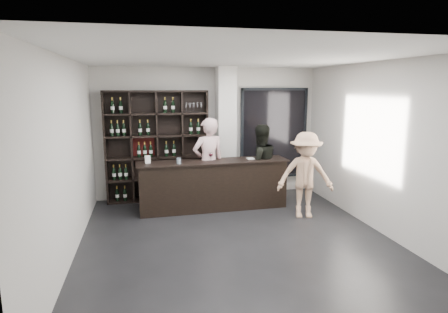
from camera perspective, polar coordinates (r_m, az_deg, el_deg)
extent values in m
cube|color=black|center=(6.26, 2.02, -12.73)|extent=(5.00, 5.50, 0.01)
cube|color=silver|center=(8.30, 0.28, 3.50)|extent=(0.40, 0.40, 2.90)
cube|color=black|center=(8.84, 7.60, 3.52)|extent=(1.60, 0.08, 2.10)
cube|color=black|center=(8.84, 7.60, 3.52)|extent=(1.48, 0.02, 1.98)
cube|color=black|center=(7.65, -1.63, -4.46)|extent=(2.97, 0.56, 0.98)
cube|color=black|center=(7.54, -1.65, -0.77)|extent=(3.05, 0.64, 0.03)
imported|color=#CBA3A3|center=(7.69, -2.38, -1.00)|extent=(0.76, 0.59, 1.86)
imported|color=black|center=(7.96, 5.46, -1.23)|extent=(0.92, 0.76, 1.70)
imported|color=tan|center=(7.26, 12.29, -2.79)|extent=(1.17, 0.84, 1.64)
cylinder|color=silver|center=(7.29, -6.91, -0.66)|extent=(0.10, 0.10, 0.12)
cube|color=white|center=(7.74, 4.06, -0.31)|extent=(0.14, 0.14, 0.02)
cube|color=white|center=(7.43, -11.57, -0.45)|extent=(0.11, 0.08, 0.15)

